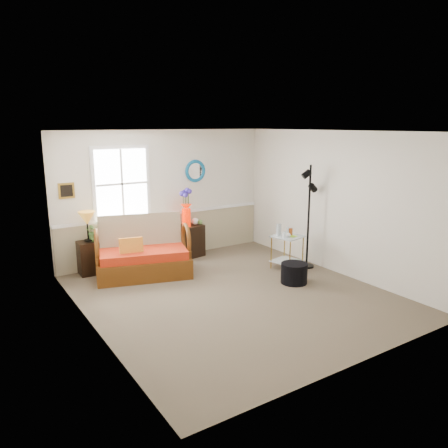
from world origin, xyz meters
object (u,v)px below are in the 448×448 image
lamp_stand (88,258)px  floor_lamp (309,217)px  cabinet (188,241)px  ottoman (294,273)px  loveseat (143,247)px  side_table (287,252)px

lamp_stand → floor_lamp: 4.17m
lamp_stand → cabinet: 2.05m
ottoman → floor_lamp: bearing=33.6°
ottoman → loveseat: bearing=139.1°
lamp_stand → cabinet: size_ratio=0.93×
loveseat → cabinet: size_ratio=2.50×
ottoman → cabinet: bearing=108.9°
lamp_stand → ottoman: lamp_stand is taller
lamp_stand → ottoman: 3.74m
side_table → floor_lamp: size_ratio=0.33×
lamp_stand → ottoman: (2.87, -2.41, -0.13)m
loveseat → ottoman: size_ratio=3.58×
loveseat → floor_lamp: size_ratio=0.84×
cabinet → ottoman: bearing=-81.2°
floor_lamp → ottoman: (-0.80, -0.53, -0.81)m
loveseat → floor_lamp: (2.85, -1.25, 0.45)m
lamp_stand → side_table: size_ratio=0.96×
cabinet → ottoman: 2.51m
loveseat → cabinet: 1.39m
cabinet → side_table: cabinet is taller
floor_lamp → ottoman: 1.25m
loveseat → ottoman: loveseat is taller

